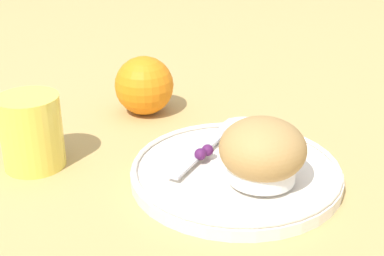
{
  "coord_description": "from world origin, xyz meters",
  "views": [
    {
      "loc": [
        -0.47,
        -0.33,
        0.32
      ],
      "look_at": [
        -0.03,
        0.04,
        0.06
      ],
      "focal_mm": 50.0,
      "sensor_mm": 36.0,
      "label": 1
    }
  ],
  "objects_px": {
    "orange_fruit": "(144,85)",
    "juice_glass": "(32,132)",
    "butter_knife": "(206,146)",
    "muffin": "(262,153)"
  },
  "relations": [
    {
      "from": "muffin",
      "to": "orange_fruit",
      "type": "relative_size",
      "value": 1.09
    },
    {
      "from": "muffin",
      "to": "juice_glass",
      "type": "relative_size",
      "value": 1.05
    },
    {
      "from": "muffin",
      "to": "butter_knife",
      "type": "distance_m",
      "value": 0.1
    },
    {
      "from": "muffin",
      "to": "juice_glass",
      "type": "xyz_separation_m",
      "value": [
        -0.12,
        0.25,
        -0.01
      ]
    },
    {
      "from": "muffin",
      "to": "orange_fruit",
      "type": "height_order",
      "value": "muffin"
    },
    {
      "from": "orange_fruit",
      "to": "juice_glass",
      "type": "distance_m",
      "value": 0.21
    },
    {
      "from": "butter_knife",
      "to": "juice_glass",
      "type": "height_order",
      "value": "juice_glass"
    },
    {
      "from": "muffin",
      "to": "orange_fruit",
      "type": "distance_m",
      "value": 0.28
    },
    {
      "from": "orange_fruit",
      "to": "juice_glass",
      "type": "bearing_deg",
      "value": -176.49
    },
    {
      "from": "butter_knife",
      "to": "juice_glass",
      "type": "distance_m",
      "value": 0.21
    }
  ]
}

